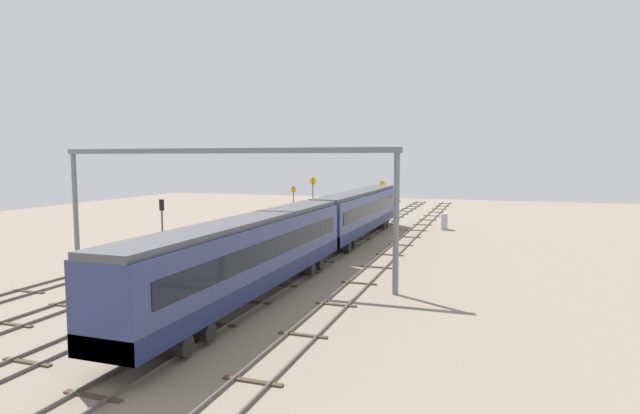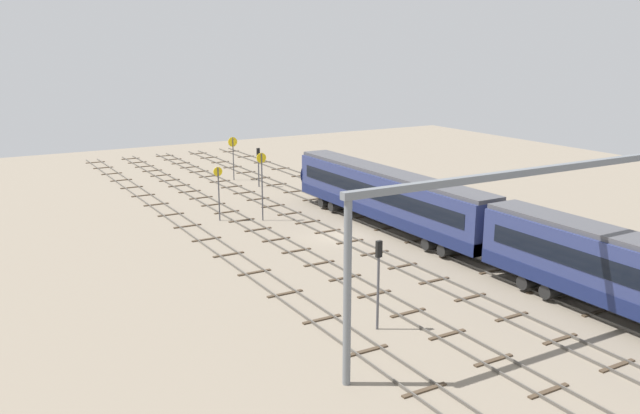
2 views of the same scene
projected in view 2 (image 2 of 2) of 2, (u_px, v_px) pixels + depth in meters
ground_plane at (338, 237)px, 52.97m from camera, size 110.95×110.95×0.00m
track_near_foreground at (431, 221)px, 57.57m from camera, size 94.95×2.40×0.16m
track_with_train at (386, 228)px, 55.27m from camera, size 94.95×2.40×0.16m
track_middle at (338, 236)px, 52.96m from camera, size 94.95×2.40×0.16m
track_second_far at (286, 245)px, 50.65m from camera, size 94.95×2.40×0.16m
track_far_background at (229, 254)px, 48.34m from camera, size 94.95×2.40×0.16m
train at (488, 231)px, 44.81m from camera, size 50.40×3.24×4.80m
overhead_gantry at (546, 202)px, 34.24m from camera, size 0.40×24.94×8.95m
speed_sign_near_foreground at (262, 178)px, 57.04m from camera, size 0.14×0.89×5.98m
speed_sign_mid_trackside at (219, 187)px, 57.18m from camera, size 0.14×0.81×4.76m
speed_sign_far_trackside at (233, 151)px, 74.48m from camera, size 0.14×1.09×4.90m
signal_light_trackside_approach at (378, 272)px, 35.00m from camera, size 0.31×0.32×4.99m
signal_light_trackside_departure at (258, 161)px, 70.97m from camera, size 0.31×0.32×4.24m
relay_cabinet at (391, 187)px, 67.16m from camera, size 1.13×0.64×1.88m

